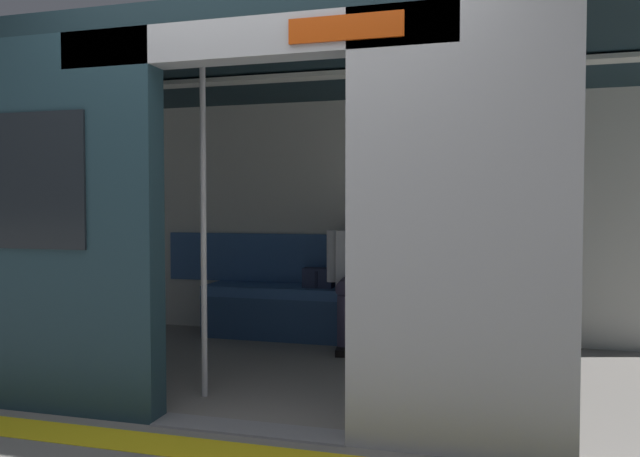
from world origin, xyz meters
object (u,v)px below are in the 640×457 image
(person_seated, at_px, (358,264))
(book, at_px, (400,288))
(handbag, at_px, (318,278))
(bench_seat, at_px, (341,301))
(grab_pole_door, at_px, (204,226))
(train_car, at_px, (300,162))

(person_seated, relative_size, book, 5.41)
(person_seated, xyz_separation_m, handbag, (0.37, -0.08, -0.13))
(bench_seat, relative_size, grab_pole_door, 1.19)
(handbag, bearing_deg, grab_pole_door, 81.18)
(bench_seat, distance_m, person_seated, 0.37)
(bench_seat, bearing_deg, grab_pole_door, 74.17)
(book, distance_m, grab_pole_door, 2.05)
(train_car, height_order, person_seated, train_car)
(person_seated, distance_m, handbag, 0.40)
(book, height_order, grab_pole_door, grab_pole_door)
(person_seated, height_order, book, person_seated)
(person_seated, relative_size, handbag, 4.58)
(train_car, relative_size, grab_pole_door, 3.05)
(person_seated, xyz_separation_m, book, (-0.33, -0.11, -0.20))
(person_seated, bearing_deg, handbag, -11.66)
(bench_seat, xyz_separation_m, person_seated, (-0.16, 0.05, 0.33))
(train_car, relative_size, book, 29.09)
(train_car, xyz_separation_m, handbag, (0.13, -0.97, -0.93))
(train_car, distance_m, handbag, 1.35)
(person_seated, bearing_deg, bench_seat, -17.88)
(person_seated, height_order, grab_pole_door, grab_pole_door)
(handbag, bearing_deg, train_car, 97.70)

